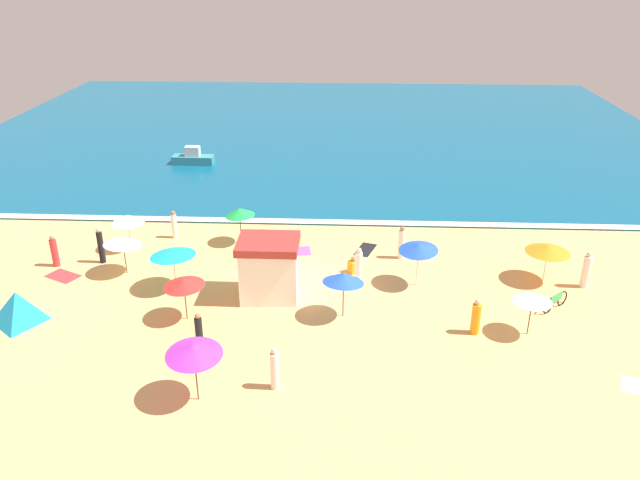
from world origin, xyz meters
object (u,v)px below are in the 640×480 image
beach_umbrella_2 (548,249)px  beach_umbrella_8 (123,241)px  small_boat_0 (193,158)px  beachgoer_5 (353,266)px  beachgoer_2 (199,332)px  beachgoer_0 (101,246)px  beach_umbrella_1 (344,278)px  beachgoer_9 (476,318)px  beachgoer_8 (275,369)px  beach_umbrella_6 (533,298)px  beachgoer_10 (402,243)px  beach_umbrella_5 (184,283)px  beachgoer_4 (586,271)px  beachgoer_6 (174,225)px  beachgoer_7 (54,252)px  beach_umbrella_4 (194,350)px  beachgoer_3 (358,266)px  beach_umbrella_0 (240,212)px  parked_bicycle (555,301)px  beach_umbrella_7 (127,219)px  beachgoer_1 (426,252)px  lifeguard_cabana (269,268)px  beach_umbrella_9 (419,247)px  beach_tent (18,306)px  beach_umbrella_3 (173,253)px

beach_umbrella_2 → beach_umbrella_8: size_ratio=1.09×
beach_umbrella_8 → small_boat_0: (-0.74, 17.50, -1.20)m
beach_umbrella_2 → beachgoer_5: size_ratio=3.19×
beachgoer_2 → beachgoer_0: bearing=132.0°
beach_umbrella_1 → beachgoer_0: size_ratio=1.27×
beachgoer_9 → beachgoer_8: bearing=-153.1°
beach_umbrella_6 → beach_umbrella_8: bearing=165.9°
beachgoer_10 → small_boat_0: 20.95m
beach_umbrella_5 → beachgoer_4: size_ratio=1.33×
beachgoer_6 → beachgoer_10: (12.41, -2.00, 0.08)m
beachgoer_5 → beachgoer_7: size_ratio=0.53×
beach_umbrella_6 → beachgoer_5: 9.01m
beach_umbrella_2 → beach_umbrella_4: bearing=-146.8°
beachgoer_0 → beachgoer_3: beachgoer_0 is taller
beach_umbrella_4 → beach_umbrella_1: bearing=49.3°
beach_umbrella_0 → parked_bicycle: beach_umbrella_0 is taller
beach_umbrella_4 → beach_umbrella_5: beach_umbrella_4 is taller
beach_umbrella_2 → beach_umbrella_5: (-16.40, -4.29, 0.09)m
beach_umbrella_7 → beachgoer_5: beach_umbrella_7 is taller
beachgoer_1 → beachgoer_4: 7.70m
lifeguard_cabana → beachgoer_4: (14.80, 1.55, -0.58)m
beach_umbrella_1 → beachgoer_3: 3.39m
beach_umbrella_5 → beachgoer_7: (-7.84, 4.73, -1.00)m
beach_umbrella_9 → beachgoer_4: 8.02m
beachgoer_1 → beachgoer_10: 1.35m
beach_tent → small_boat_0: (2.37, 22.11, -0.16)m
beachgoer_1 → beachgoer_5: size_ratio=1.01×
beach_umbrella_8 → beachgoer_1: beach_umbrella_8 is taller
beach_umbrella_4 → parked_bicycle: bearing=25.6°
beach_umbrella_5 → parked_bicycle: 16.31m
beach_tent → beachgoer_7: bearing=97.7°
beach_umbrella_7 → beach_tent: beach_umbrella_7 is taller
small_boat_0 → beachgoer_0: bearing=-93.0°
beachgoer_1 → beachgoer_3: bearing=-141.8°
small_boat_0 → beach_umbrella_8: bearing=-87.6°
beach_umbrella_9 → beachgoer_1: (0.75, 2.89, -1.60)m
beach_umbrella_1 → small_boat_0: bearing=118.6°
beach_umbrella_0 → beachgoer_8: beach_umbrella_0 is taller
beachgoer_1 → beachgoer_9: beachgoer_9 is taller
beachgoer_5 → beachgoer_10: (2.49, 1.77, 0.46)m
beach_umbrella_5 → beachgoer_5: (7.20, 4.68, -1.40)m
beach_umbrella_7 → beachgoer_6: (1.97, 1.61, -0.99)m
beach_umbrella_1 → beachgoer_3: size_ratio=1.36×
beachgoer_10 → beachgoer_7: bearing=-174.4°
beach_umbrella_4 → beachgoer_8: (2.67, 0.78, -1.30)m
beach_umbrella_3 → beach_umbrella_6: (15.62, -3.18, -0.17)m
beach_umbrella_2 → beachgoer_5: beach_umbrella_2 is taller
beach_umbrella_1 → beachgoer_1: (4.21, 5.92, -1.52)m
beachgoer_4 → beach_tent: bearing=-170.5°
beachgoer_5 → beachgoer_10: 3.09m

